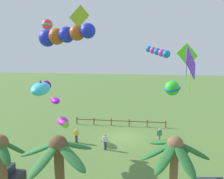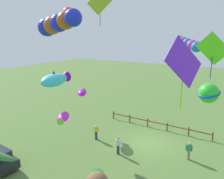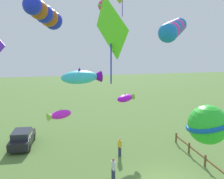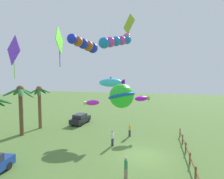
{
  "view_description": "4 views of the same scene",
  "coord_description": "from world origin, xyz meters",
  "px_view_note": "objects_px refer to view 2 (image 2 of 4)",
  "views": [
    {
      "loc": [
        -1.82,
        24.36,
        10.15
      ],
      "look_at": [
        0.62,
        5.04,
        6.48
      ],
      "focal_mm": 36.66,
      "sensor_mm": 36.0,
      "label": 1
    },
    {
      "loc": [
        -7.53,
        18.51,
        10.21
      ],
      "look_at": [
        1.58,
        4.15,
        6.06
      ],
      "focal_mm": 35.58,
      "sensor_mm": 36.0,
      "label": 2
    },
    {
      "loc": [
        -12.69,
        6.34,
        8.96
      ],
      "look_at": [
        2.42,
        3.14,
        6.1
      ],
      "focal_mm": 37.63,
      "sensor_mm": 36.0,
      "label": 3
    },
    {
      "loc": [
        -15.74,
        -1.26,
        7.2
      ],
      "look_at": [
        1.42,
        3.25,
        5.88
      ],
      "focal_mm": 28.35,
      "sensor_mm": 36.0,
      "label": 4
    }
  ],
  "objects_px": {
    "kite_tube_2": "(189,43)",
    "kite_diamond_8": "(213,49)",
    "kite_fish_3": "(63,117)",
    "kite_fish_6": "(82,92)",
    "kite_diamond_5": "(183,63)",
    "spectator_1": "(96,132)",
    "spectator_2": "(118,145)",
    "kite_tube_4": "(57,24)",
    "spectator_0": "(189,151)",
    "kite_ball_0": "(68,13)",
    "kite_ball_1": "(209,93)",
    "kite_fish_9": "(56,79)",
    "kite_diamond_7": "(100,2)"
  },
  "relations": [
    {
      "from": "kite_diamond_7",
      "to": "kite_fish_6",
      "type": "bearing_deg",
      "value": -20.53
    },
    {
      "from": "kite_tube_2",
      "to": "kite_diamond_8",
      "type": "relative_size",
      "value": 0.86
    },
    {
      "from": "spectator_2",
      "to": "kite_fish_3",
      "type": "height_order",
      "value": "kite_fish_3"
    },
    {
      "from": "kite_tube_2",
      "to": "kite_diamond_8",
      "type": "height_order",
      "value": "kite_diamond_8"
    },
    {
      "from": "kite_diamond_5",
      "to": "kite_diamond_8",
      "type": "bearing_deg",
      "value": -97.37
    },
    {
      "from": "spectator_1",
      "to": "kite_tube_2",
      "type": "height_order",
      "value": "kite_tube_2"
    },
    {
      "from": "kite_fish_3",
      "to": "kite_fish_6",
      "type": "height_order",
      "value": "kite_fish_6"
    },
    {
      "from": "kite_ball_0",
      "to": "kite_tube_4",
      "type": "height_order",
      "value": "kite_ball_0"
    },
    {
      "from": "kite_tube_4",
      "to": "kite_tube_2",
      "type": "bearing_deg",
      "value": -143.39
    },
    {
      "from": "kite_ball_0",
      "to": "kite_fish_9",
      "type": "xyz_separation_m",
      "value": [
        0.07,
        1.95,
        -5.83
      ]
    },
    {
      "from": "spectator_1",
      "to": "kite_tube_2",
      "type": "bearing_deg",
      "value": -178.74
    },
    {
      "from": "spectator_0",
      "to": "kite_ball_0",
      "type": "height_order",
      "value": "kite_ball_0"
    },
    {
      "from": "kite_ball_0",
      "to": "kite_tube_2",
      "type": "bearing_deg",
      "value": -174.58
    },
    {
      "from": "spectator_1",
      "to": "kite_tube_4",
      "type": "bearing_deg",
      "value": 99.4
    },
    {
      "from": "spectator_1",
      "to": "kite_tube_4",
      "type": "xyz_separation_m",
      "value": [
        -0.88,
        5.34,
        10.18
      ]
    },
    {
      "from": "spectator_1",
      "to": "kite_fish_3",
      "type": "distance_m",
      "value": 5.66
    },
    {
      "from": "kite_fish_9",
      "to": "spectator_0",
      "type": "bearing_deg",
      "value": -160.7
    },
    {
      "from": "spectator_2",
      "to": "spectator_1",
      "type": "bearing_deg",
      "value": -20.8
    },
    {
      "from": "kite_diamond_5",
      "to": "spectator_1",
      "type": "bearing_deg",
      "value": -35.03
    },
    {
      "from": "kite_fish_3",
      "to": "spectator_1",
      "type": "bearing_deg",
      "value": -86.21
    },
    {
      "from": "kite_tube_2",
      "to": "kite_diamond_8",
      "type": "distance_m",
      "value": 3.74
    },
    {
      "from": "kite_diamond_5",
      "to": "kite_diamond_8",
      "type": "xyz_separation_m",
      "value": [
        -0.52,
        -4.05,
        0.4
      ]
    },
    {
      "from": "spectator_1",
      "to": "spectator_2",
      "type": "distance_m",
      "value": 3.56
    },
    {
      "from": "spectator_2",
      "to": "kite_ball_1",
      "type": "height_order",
      "value": "kite_ball_1"
    },
    {
      "from": "spectator_1",
      "to": "spectator_2",
      "type": "bearing_deg",
      "value": 159.2
    },
    {
      "from": "kite_fish_6",
      "to": "kite_fish_9",
      "type": "xyz_separation_m",
      "value": [
        -0.31,
        3.97,
        2.08
      ]
    },
    {
      "from": "spectator_1",
      "to": "kite_fish_6",
      "type": "relative_size",
      "value": 0.75
    },
    {
      "from": "spectator_0",
      "to": "kite_tube_2",
      "type": "relative_size",
      "value": 0.69
    },
    {
      "from": "kite_ball_1",
      "to": "kite_fish_6",
      "type": "bearing_deg",
      "value": -0.8
    },
    {
      "from": "kite_ball_1",
      "to": "kite_diamond_5",
      "type": "bearing_deg",
      "value": 90.19
    },
    {
      "from": "kite_ball_1",
      "to": "kite_tube_4",
      "type": "distance_m",
      "value": 12.1
    },
    {
      "from": "kite_tube_2",
      "to": "kite_fish_3",
      "type": "height_order",
      "value": "kite_tube_2"
    },
    {
      "from": "kite_tube_2",
      "to": "kite_tube_4",
      "type": "relative_size",
      "value": 0.49
    },
    {
      "from": "spectator_1",
      "to": "kite_tube_2",
      "type": "distance_m",
      "value": 12.13
    },
    {
      "from": "kite_tube_2",
      "to": "kite_fish_3",
      "type": "distance_m",
      "value": 10.97
    },
    {
      "from": "kite_tube_2",
      "to": "kite_diamond_5",
      "type": "relative_size",
      "value": 0.72
    },
    {
      "from": "kite_ball_1",
      "to": "kite_fish_3",
      "type": "bearing_deg",
      "value": 30.93
    },
    {
      "from": "spectator_1",
      "to": "kite_diamond_8",
      "type": "bearing_deg",
      "value": 164.51
    },
    {
      "from": "kite_ball_0",
      "to": "kite_fish_6",
      "type": "distance_m",
      "value": 8.16
    },
    {
      "from": "kite_tube_4",
      "to": "kite_diamond_5",
      "type": "xyz_separation_m",
      "value": [
        -9.02,
        1.61,
        -1.93
      ]
    },
    {
      "from": "kite_tube_2",
      "to": "kite_fish_6",
      "type": "distance_m",
      "value": 12.24
    },
    {
      "from": "kite_ball_1",
      "to": "kite_tube_2",
      "type": "xyz_separation_m",
      "value": [
        1.56,
        0.84,
        3.66
      ]
    },
    {
      "from": "kite_fish_3",
      "to": "kite_fish_6",
      "type": "xyz_separation_m",
      "value": [
        2.96,
        -5.91,
        0.35
      ]
    },
    {
      "from": "kite_ball_1",
      "to": "kite_fish_9",
      "type": "distance_m",
      "value": 12.8
    },
    {
      "from": "kite_ball_0",
      "to": "kite_tube_4",
      "type": "distance_m",
      "value": 5.64
    },
    {
      "from": "kite_tube_2",
      "to": "kite_fish_9",
      "type": "bearing_deg",
      "value": 15.49
    },
    {
      "from": "spectator_2",
      "to": "kite_ball_0",
      "type": "distance_m",
      "value": 12.7
    },
    {
      "from": "kite_diamond_5",
      "to": "kite_diamond_7",
      "type": "xyz_separation_m",
      "value": [
        9.21,
        -6.89,
        3.9
      ]
    },
    {
      "from": "spectator_1",
      "to": "kite_ball_0",
      "type": "distance_m",
      "value": 11.65
    },
    {
      "from": "kite_tube_2",
      "to": "kite_fish_6",
      "type": "height_order",
      "value": "kite_tube_2"
    }
  ]
}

